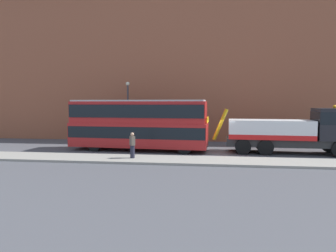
% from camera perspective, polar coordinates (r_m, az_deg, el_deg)
% --- Properties ---
extents(ground_plane, '(120.00, 120.00, 0.00)m').
position_cam_1_polar(ground_plane, '(23.99, 9.22, -4.84)').
color(ground_plane, '#4C4C51').
extents(near_kerb, '(60.00, 2.80, 0.15)m').
position_cam_1_polar(near_kerb, '(19.84, 9.66, -6.56)').
color(near_kerb, gray).
rests_on(near_kerb, ground_plane).
extents(building_facade, '(60.00, 1.50, 16.00)m').
position_cam_1_polar(building_facade, '(30.85, 8.93, 12.24)').
color(building_facade, '#935138').
rests_on(building_facade, ground_plane).
extents(recovery_tow_truck, '(10.22, 3.24, 3.67)m').
position_cam_1_polar(recovery_tow_truck, '(24.53, 22.77, -0.78)').
color(recovery_tow_truck, '#2D2D2D').
rests_on(recovery_tow_truck, ground_plane).
extents(double_decker_bus, '(11.16, 3.30, 4.06)m').
position_cam_1_polar(double_decker_bus, '(24.21, -5.64, 0.60)').
color(double_decker_bus, '#AD1E1E').
rests_on(double_decker_bus, ground_plane).
extents(pedestrian_onlooker, '(0.44, 0.48, 1.71)m').
position_cam_1_polar(pedestrian_onlooker, '(20.25, -6.75, -3.69)').
color(pedestrian_onlooker, '#232333').
rests_on(pedestrian_onlooker, near_kerb).
extents(street_lamp, '(0.36, 0.36, 5.83)m').
position_cam_1_polar(street_lamp, '(29.31, -7.59, 3.66)').
color(street_lamp, '#38383D').
rests_on(street_lamp, ground_plane).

